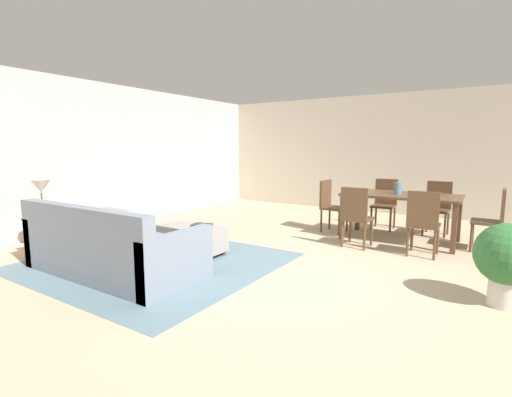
# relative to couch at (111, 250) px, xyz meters

# --- Properties ---
(ground_plane) EXTENTS (10.80, 10.80, 0.00)m
(ground_plane) POSITION_rel_couch_xyz_m (2.00, 1.12, -0.29)
(ground_plane) COLOR tan
(wall_back) EXTENTS (9.00, 0.12, 2.70)m
(wall_back) POSITION_rel_couch_xyz_m (2.00, 6.12, 1.06)
(wall_back) COLOR #BCB2A0
(wall_back) RESTS_ON ground_plane
(wall_left) EXTENTS (0.12, 11.00, 2.70)m
(wall_left) POSITION_rel_couch_xyz_m (-2.50, 1.62, 1.06)
(wall_left) COLOR #BCB2A0
(wall_left) RESTS_ON ground_plane
(area_rug) EXTENTS (3.00, 2.80, 0.01)m
(area_rug) POSITION_rel_couch_xyz_m (0.11, 0.60, -0.28)
(area_rug) COLOR slate
(area_rug) RESTS_ON ground_plane
(couch) EXTENTS (2.23, 1.00, 0.86)m
(couch) POSITION_rel_couch_xyz_m (0.00, 0.00, 0.00)
(couch) COLOR slate
(couch) RESTS_ON ground_plane
(ottoman_table) EXTENTS (0.99, 0.47, 0.40)m
(ottoman_table) POSITION_rel_couch_xyz_m (0.23, 1.14, -0.06)
(ottoman_table) COLOR gray
(ottoman_table) RESTS_ON ground_plane
(side_table) EXTENTS (0.40, 0.40, 0.54)m
(side_table) POSITION_rel_couch_xyz_m (-1.42, -0.03, 0.14)
(side_table) COLOR brown
(side_table) RESTS_ON ground_plane
(table_lamp) EXTENTS (0.26, 0.26, 0.53)m
(table_lamp) POSITION_rel_couch_xyz_m (-1.42, -0.03, 0.66)
(table_lamp) COLOR brown
(table_lamp) RESTS_ON side_table
(dining_table) EXTENTS (1.75, 0.93, 0.76)m
(dining_table) POSITION_rel_couch_xyz_m (2.55, 3.54, 0.38)
(dining_table) COLOR #513823
(dining_table) RESTS_ON ground_plane
(dining_chair_near_left) EXTENTS (0.41, 0.41, 0.92)m
(dining_chair_near_left) POSITION_rel_couch_xyz_m (2.09, 2.72, 0.23)
(dining_chair_near_left) COLOR #513823
(dining_chair_near_left) RESTS_ON ground_plane
(dining_chair_near_right) EXTENTS (0.41, 0.41, 0.92)m
(dining_chair_near_right) POSITION_rel_couch_xyz_m (3.02, 2.75, 0.23)
(dining_chair_near_right) COLOR #513823
(dining_chair_near_right) RESTS_ON ground_plane
(dining_chair_far_left) EXTENTS (0.41, 0.41, 0.92)m
(dining_chair_far_left) POSITION_rel_couch_xyz_m (2.11, 4.35, 0.23)
(dining_chair_far_left) COLOR #513823
(dining_chair_far_left) RESTS_ON ground_plane
(dining_chair_far_right) EXTENTS (0.42, 0.42, 0.92)m
(dining_chair_far_right) POSITION_rel_couch_xyz_m (3.00, 4.35, 0.23)
(dining_chair_far_right) COLOR #513823
(dining_chair_far_right) RESTS_ON ground_plane
(dining_chair_head_east) EXTENTS (0.40, 0.40, 0.92)m
(dining_chair_head_east) POSITION_rel_couch_xyz_m (3.83, 3.55, 0.23)
(dining_chair_head_east) COLOR #513823
(dining_chair_head_east) RESTS_ON ground_plane
(dining_chair_head_west) EXTENTS (0.42, 0.42, 0.92)m
(dining_chair_head_west) POSITION_rel_couch_xyz_m (1.35, 3.57, 0.23)
(dining_chair_head_west) COLOR #513823
(dining_chair_head_west) RESTS_ON ground_plane
(vase_centerpiece) EXTENTS (0.12, 0.12, 0.19)m
(vase_centerpiece) POSITION_rel_couch_xyz_m (2.51, 3.51, 0.56)
(vase_centerpiece) COLOR slate
(vase_centerpiece) RESTS_ON dining_table
(book_on_ottoman) EXTENTS (0.30, 0.26, 0.03)m
(book_on_ottoman) POSITION_rel_couch_xyz_m (0.37, 1.22, 0.13)
(book_on_ottoman) COLOR #333338
(book_on_ottoman) RESTS_ON ottoman_table
(potted_plant) EXTENTS (0.59, 0.59, 0.80)m
(potted_plant) POSITION_rel_couch_xyz_m (3.96, 1.43, 0.19)
(potted_plant) COLOR beige
(potted_plant) RESTS_ON ground_plane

